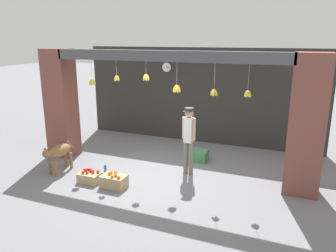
{
  "coord_description": "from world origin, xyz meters",
  "views": [
    {
      "loc": [
        2.91,
        -6.65,
        3.16
      ],
      "look_at": [
        0.0,
        0.43,
        1.1
      ],
      "focal_mm": 35.0,
      "sensor_mm": 36.0,
      "label": 1
    }
  ],
  "objects_px": {
    "produce_box_green": "(199,156)",
    "water_bottle": "(105,170)",
    "shopkeeper": "(189,136)",
    "dog": "(58,152)",
    "wall_clock": "(167,67)",
    "fruit_crate_oranges": "(114,181)",
    "fruit_crate_apples": "(90,177)"
  },
  "relations": [
    {
      "from": "produce_box_green",
      "to": "water_bottle",
      "type": "xyz_separation_m",
      "value": [
        -1.81,
        -1.74,
        -0.03
      ]
    },
    {
      "from": "shopkeeper",
      "to": "produce_box_green",
      "type": "distance_m",
      "value": 1.23
    },
    {
      "from": "shopkeeper",
      "to": "water_bottle",
      "type": "xyz_separation_m",
      "value": [
        -1.82,
        -0.81,
        -0.84
      ]
    },
    {
      "from": "produce_box_green",
      "to": "shopkeeper",
      "type": "bearing_deg",
      "value": -89.69
    },
    {
      "from": "dog",
      "to": "water_bottle",
      "type": "height_order",
      "value": "dog"
    },
    {
      "from": "produce_box_green",
      "to": "wall_clock",
      "type": "relative_size",
      "value": 1.39
    },
    {
      "from": "dog",
      "to": "produce_box_green",
      "type": "bearing_deg",
      "value": 126.47
    },
    {
      "from": "produce_box_green",
      "to": "fruit_crate_oranges",
      "type": "bearing_deg",
      "value": -118.96
    },
    {
      "from": "shopkeeper",
      "to": "wall_clock",
      "type": "distance_m",
      "value": 3.28
    },
    {
      "from": "shopkeeper",
      "to": "water_bottle",
      "type": "relative_size",
      "value": 6.85
    },
    {
      "from": "fruit_crate_oranges",
      "to": "shopkeeper",
      "type": "bearing_deg",
      "value": 46.65
    },
    {
      "from": "dog",
      "to": "fruit_crate_apples",
      "type": "xyz_separation_m",
      "value": [
        1.02,
        -0.2,
        -0.39
      ]
    },
    {
      "from": "shopkeeper",
      "to": "fruit_crate_oranges",
      "type": "distance_m",
      "value": 2.0
    },
    {
      "from": "water_bottle",
      "to": "produce_box_green",
      "type": "bearing_deg",
      "value": 43.82
    },
    {
      "from": "fruit_crate_oranges",
      "to": "produce_box_green",
      "type": "distance_m",
      "value": 2.59
    },
    {
      "from": "produce_box_green",
      "to": "water_bottle",
      "type": "distance_m",
      "value": 2.51
    },
    {
      "from": "dog",
      "to": "wall_clock",
      "type": "xyz_separation_m",
      "value": [
        1.32,
        3.62,
        1.78
      ]
    },
    {
      "from": "fruit_crate_apples",
      "to": "dog",
      "type": "bearing_deg",
      "value": 168.87
    },
    {
      "from": "dog",
      "to": "fruit_crate_oranges",
      "type": "distance_m",
      "value": 1.73
    },
    {
      "from": "wall_clock",
      "to": "water_bottle",
      "type": "bearing_deg",
      "value": -93.56
    },
    {
      "from": "produce_box_green",
      "to": "water_bottle",
      "type": "bearing_deg",
      "value": -136.18
    },
    {
      "from": "fruit_crate_oranges",
      "to": "wall_clock",
      "type": "height_order",
      "value": "wall_clock"
    },
    {
      "from": "fruit_crate_apples",
      "to": "water_bottle",
      "type": "xyz_separation_m",
      "value": [
        0.1,
        0.49,
        -0.01
      ]
    },
    {
      "from": "fruit_crate_apples",
      "to": "wall_clock",
      "type": "xyz_separation_m",
      "value": [
        0.3,
        3.82,
        2.17
      ]
    },
    {
      "from": "dog",
      "to": "fruit_crate_oranges",
      "type": "height_order",
      "value": "dog"
    },
    {
      "from": "shopkeeper",
      "to": "wall_clock",
      "type": "relative_size",
      "value": 5.32
    },
    {
      "from": "dog",
      "to": "fruit_crate_oranges",
      "type": "bearing_deg",
      "value": 83.81
    },
    {
      "from": "shopkeeper",
      "to": "water_bottle",
      "type": "height_order",
      "value": "shopkeeper"
    },
    {
      "from": "dog",
      "to": "fruit_crate_apples",
      "type": "distance_m",
      "value": 1.11
    },
    {
      "from": "fruit_crate_apples",
      "to": "wall_clock",
      "type": "distance_m",
      "value": 4.41
    },
    {
      "from": "fruit_crate_oranges",
      "to": "produce_box_green",
      "type": "height_order",
      "value": "fruit_crate_oranges"
    },
    {
      "from": "water_bottle",
      "to": "wall_clock",
      "type": "bearing_deg",
      "value": 86.44
    }
  ]
}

